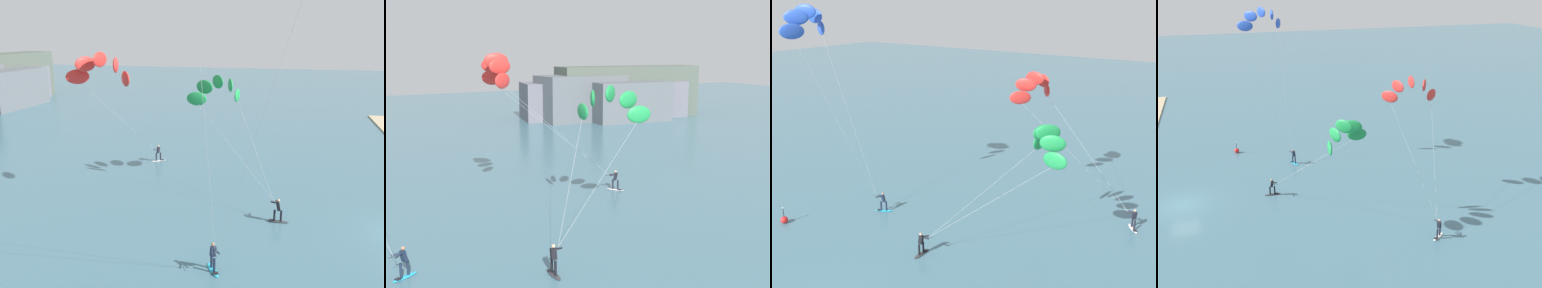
{
  "view_description": "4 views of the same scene",
  "coord_description": "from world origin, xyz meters",
  "views": [
    {
      "loc": [
        -25.95,
        8.31,
        12.59
      ],
      "look_at": [
        1.01,
        14.37,
        4.97
      ],
      "focal_mm": 38.48,
      "sensor_mm": 36.0,
      "label": 1
    },
    {
      "loc": [
        -9.81,
        -13.48,
        11.37
      ],
      "look_at": [
        4.23,
        12.93,
        5.72
      ],
      "focal_mm": 46.83,
      "sensor_mm": 36.0,
      "label": 2
    },
    {
      "loc": [
        17.69,
        -11.92,
        16.88
      ],
      "look_at": [
        -1.07,
        15.53,
        5.83
      ],
      "focal_mm": 40.91,
      "sensor_mm": 36.0,
      "label": 3
    },
    {
      "loc": [
        39.23,
        4.41,
        20.31
      ],
      "look_at": [
        1.8,
        15.6,
        4.98
      ],
      "focal_mm": 41.83,
      "sensor_mm": 36.0,
      "label": 4
    }
  ],
  "objects": [
    {
      "name": "kitesurfer_mid_water",
      "position": [
        2.46,
        21.38,
        9.54
      ],
      "size": [
        11.13,
        5.46,
        11.15
      ],
      "color": "white",
      "rests_on": "ground"
    },
    {
      "name": "kitesurfer_nearshore",
      "position": [
        6.61,
        13.34,
        7.68
      ],
      "size": [
        8.79,
        8.39,
        9.19
      ],
      "color": "#333338",
      "rests_on": "ground"
    }
  ]
}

